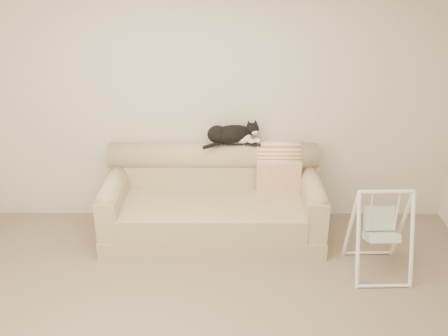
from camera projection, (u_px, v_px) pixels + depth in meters
name	position (u px, v px, depth m)	size (l,w,h in m)	color
room_shell	(208.00, 161.00, 3.17)	(5.04, 4.04, 2.60)	beige
sofa	(213.00, 202.00, 5.13)	(2.20, 0.93, 0.90)	tan
remote_a	(234.00, 143.00, 5.11)	(0.18, 0.06, 0.03)	black
remote_b	(253.00, 144.00, 5.09)	(0.18, 0.09, 0.02)	black
tuxedo_cat	(232.00, 134.00, 5.06)	(0.60, 0.38, 0.24)	black
throw_blanket	(278.00, 160.00, 5.18)	(0.45, 0.38, 0.58)	orange
baby_swing	(380.00, 231.00, 4.49)	(0.53, 0.56, 0.85)	white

